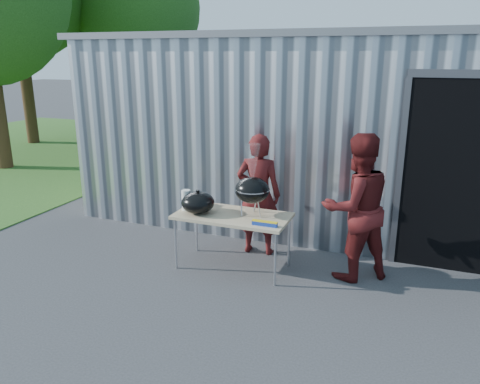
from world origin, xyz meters
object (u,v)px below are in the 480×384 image
at_px(folding_table, 233,217).
at_px(kettle_grill, 252,184).
at_px(person_bystander, 356,207).
at_px(person_cook, 258,195).

distance_m(folding_table, kettle_grill, 0.52).
bearing_deg(person_bystander, folding_table, -25.64).
bearing_deg(person_cook, folding_table, 70.87).
xyz_separation_m(kettle_grill, person_cook, (-0.09, 0.53, -0.30)).
height_order(kettle_grill, person_cook, person_cook).
height_order(folding_table, kettle_grill, kettle_grill).
relative_size(folding_table, kettle_grill, 1.59).
height_order(folding_table, person_cook, person_cook).
xyz_separation_m(folding_table, kettle_grill, (0.25, 0.08, 0.46)).
distance_m(person_cook, person_bystander, 1.43).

